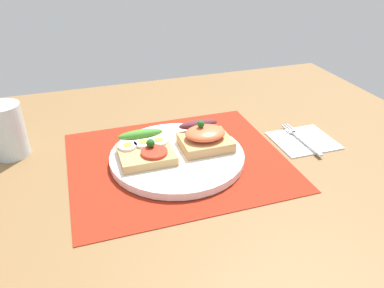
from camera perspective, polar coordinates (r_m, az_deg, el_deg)
ground_plane at (r=73.86cm, az=-2.22°, el=-3.62°), size 120.00×90.00×3.20cm
placemat at (r=72.92cm, az=-2.24°, el=-2.48°), size 40.80×34.96×0.30cm
plate at (r=72.45cm, az=-2.26°, el=-1.89°), size 25.73×25.73×1.44cm
sandwich_egg_tomato at (r=71.07cm, az=-7.04°, el=-0.85°), size 10.04×10.27×3.92cm
sandwich_salmon at (r=73.50cm, az=1.91°, el=1.09°), size 9.63×9.46×5.62cm
napkin at (r=82.94cm, az=16.53°, el=0.60°), size 12.33×11.11×0.60cm
fork at (r=82.54cm, az=16.10°, el=0.88°), size 1.62×13.98×0.32cm
drinking_glass at (r=80.73cm, az=-26.22°, el=1.84°), size 6.70×6.70×10.67cm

